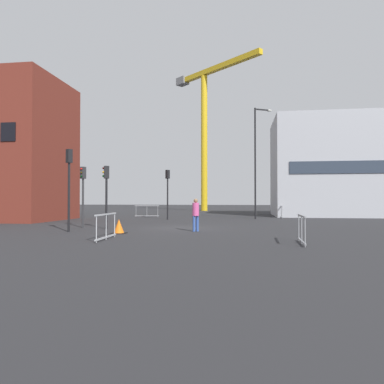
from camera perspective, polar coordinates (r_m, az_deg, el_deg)
ground at (r=20.95m, az=-1.60°, el=-5.71°), size 160.00×160.00×0.00m
brick_building at (r=32.44m, az=-27.02°, el=5.83°), size 8.69×7.40×11.05m
office_block at (r=38.62m, az=22.35°, el=3.61°), size 12.96×8.34×9.58m
construction_crane at (r=52.14m, az=2.17°, el=11.92°), size 12.52×11.10×20.10m
streetlamp_tall at (r=31.05m, az=10.16°, el=5.65°), size 1.49×0.79×9.35m
traffic_light_corner at (r=29.49m, az=-3.85°, el=0.90°), size 0.35×0.39×4.04m
traffic_light_far at (r=20.76m, az=-13.34°, el=0.89°), size 0.39×0.34×3.53m
traffic_light_crosswalk at (r=22.18m, az=-16.79°, el=0.86°), size 0.29×0.39×3.57m
traffic_light_island at (r=19.63m, az=-18.80°, el=2.31°), size 0.38×0.36×4.24m
pedestrian_walking at (r=18.78m, az=0.59°, el=-3.22°), size 0.34×0.34×1.70m
safety_barrier_right_run at (r=15.50m, az=-13.36°, el=-5.22°), size 0.15×2.48×1.08m
safety_barrier_left_run at (r=14.25m, az=16.88°, el=-5.58°), size 0.13×2.10×1.08m
safety_barrier_rear at (r=33.33m, az=13.92°, el=-2.98°), size 0.19×2.53×1.08m
safety_barrier_front at (r=34.16m, az=-7.12°, el=-2.96°), size 2.25×0.38×1.08m
traffic_cone_on_verge at (r=18.08m, az=-11.44°, el=-5.39°), size 0.69×0.69×0.70m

